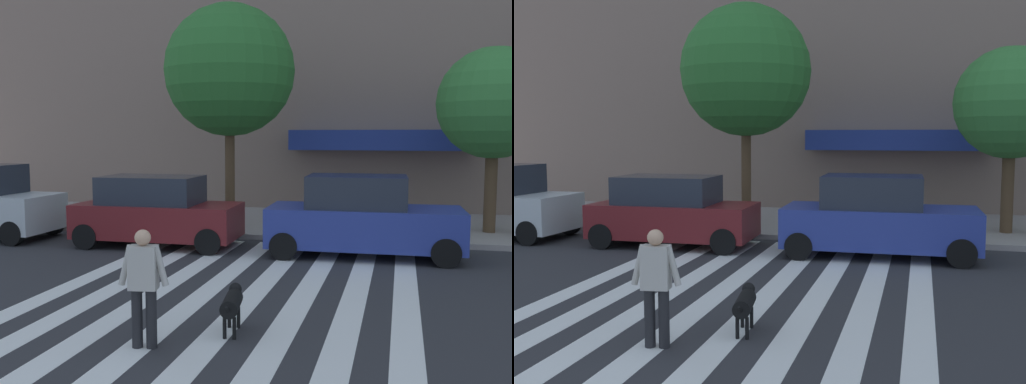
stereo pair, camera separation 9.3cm
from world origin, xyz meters
The scene contains 9 objects.
ground_plane centered at (0.00, 7.50, 0.00)m, with size 160.00×160.00×0.00m, color #2B2B2D.
sidewalk_far centered at (0.00, 17.99, 0.07)m, with size 80.00×6.00×0.15m, color gray.
crosswalk_stripes centered at (0.53, 7.50, 0.00)m, with size 6.75×14.39×0.01m.
parked_car_behind_first centered at (-2.68, 13.53, 0.91)m, with size 4.29×2.02×1.85m.
parked_car_third_in_line centered at (2.66, 13.53, 0.92)m, with size 4.64×2.06×1.95m.
street_tree_nearest centered at (-1.53, 16.44, 4.84)m, with size 3.95×3.95×6.67m.
street_tree_middle centered at (6.02, 17.05, 3.79)m, with size 3.13×3.13×5.23m.
pedestrian_dog_walker centered at (0.19, 6.65, 0.93)m, with size 0.71×0.30×1.64m.
dog_on_leash centered at (1.17, 7.55, 0.44)m, with size 0.37×1.10×0.65m.
Camera 2 is at (3.64, -0.40, 2.90)m, focal length 40.53 mm.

